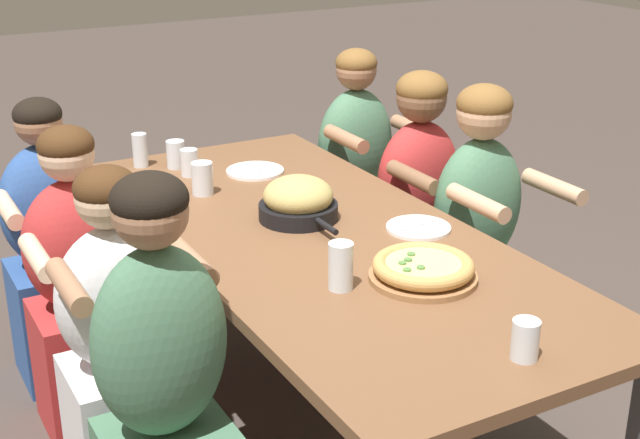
{
  "coord_description": "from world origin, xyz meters",
  "views": [
    {
      "loc": [
        2.36,
        -1.31,
        1.87
      ],
      "look_at": [
        0.0,
        0.0,
        0.81
      ],
      "focal_mm": 50.0,
      "sensor_mm": 36.0,
      "label": 1
    }
  ],
  "objects_px": {
    "drinking_glass_e": "(525,342)",
    "diner_far_left": "(355,186)",
    "diner_near_midleft": "(82,296)",
    "diner_near_left": "(54,256)",
    "diner_far_center": "(475,249)",
    "diner_near_midright": "(164,404)",
    "skillet_bowl": "(298,201)",
    "drinking_glass_f": "(202,180)",
    "empty_plate_b": "(255,171)",
    "drinking_glass_a": "(341,266)",
    "empty_plate_a": "(418,228)",
    "drinking_glass_c": "(140,152)",
    "pizza_board_main": "(423,269)",
    "diner_near_center": "(121,355)",
    "drinking_glass_b": "(189,164)",
    "diner_far_midleft": "(417,219)",
    "drinking_glass_d": "(176,154)"
  },
  "relations": [
    {
      "from": "drinking_glass_e",
      "to": "diner_near_midleft",
      "type": "height_order",
      "value": "diner_near_midleft"
    },
    {
      "from": "empty_plate_a",
      "to": "diner_near_midright",
      "type": "xyz_separation_m",
      "value": [
        0.27,
        -1.0,
        -0.21
      ]
    },
    {
      "from": "drinking_glass_f",
      "to": "diner_near_center",
      "type": "distance_m",
      "value": 0.81
    },
    {
      "from": "diner_near_midright",
      "to": "diner_near_left",
      "type": "distance_m",
      "value": 1.23
    },
    {
      "from": "drinking_glass_b",
      "to": "drinking_glass_e",
      "type": "bearing_deg",
      "value": 6.69
    },
    {
      "from": "drinking_glass_a",
      "to": "drinking_glass_b",
      "type": "relative_size",
      "value": 1.32
    },
    {
      "from": "drinking_glass_e",
      "to": "diner_far_left",
      "type": "distance_m",
      "value": 1.99
    },
    {
      "from": "diner_far_center",
      "to": "diner_near_midright",
      "type": "bearing_deg",
      "value": 17.69
    },
    {
      "from": "drinking_glass_a",
      "to": "pizza_board_main",
      "type": "bearing_deg",
      "value": 74.17
    },
    {
      "from": "empty_plate_b",
      "to": "drinking_glass_e",
      "type": "bearing_deg",
      "value": -1.32
    },
    {
      "from": "empty_plate_b",
      "to": "drinking_glass_a",
      "type": "bearing_deg",
      "value": -12.25
    },
    {
      "from": "skillet_bowl",
      "to": "empty_plate_a",
      "type": "relative_size",
      "value": 1.83
    },
    {
      "from": "drinking_glass_a",
      "to": "drinking_glass_c",
      "type": "relative_size",
      "value": 1.03
    },
    {
      "from": "empty_plate_a",
      "to": "drinking_glass_f",
      "type": "height_order",
      "value": "drinking_glass_f"
    },
    {
      "from": "drinking_glass_d",
      "to": "drinking_glass_e",
      "type": "bearing_deg",
      "value": 6.57
    },
    {
      "from": "drinking_glass_a",
      "to": "drinking_glass_b",
      "type": "bearing_deg",
      "value": -179.67
    },
    {
      "from": "pizza_board_main",
      "to": "diner_far_center",
      "type": "distance_m",
      "value": 0.82
    },
    {
      "from": "drinking_glass_d",
      "to": "diner_far_left",
      "type": "relative_size",
      "value": 0.1
    },
    {
      "from": "drinking_glass_b",
      "to": "drinking_glass_f",
      "type": "xyz_separation_m",
      "value": [
        0.22,
        -0.04,
        0.01
      ]
    },
    {
      "from": "drinking_glass_b",
      "to": "diner_near_midright",
      "type": "relative_size",
      "value": 0.09
    },
    {
      "from": "pizza_board_main",
      "to": "diner_near_left",
      "type": "distance_m",
      "value": 1.54
    },
    {
      "from": "empty_plate_b",
      "to": "diner_near_left",
      "type": "distance_m",
      "value": 0.84
    },
    {
      "from": "skillet_bowl",
      "to": "diner_near_center",
      "type": "xyz_separation_m",
      "value": [
        0.16,
        -0.69,
        -0.32
      ]
    },
    {
      "from": "pizza_board_main",
      "to": "diner_far_left",
      "type": "height_order",
      "value": "diner_far_left"
    },
    {
      "from": "drinking_glass_e",
      "to": "diner_far_midleft",
      "type": "distance_m",
      "value": 1.54
    },
    {
      "from": "drinking_glass_c",
      "to": "diner_near_center",
      "type": "distance_m",
      "value": 1.11
    },
    {
      "from": "drinking_glass_d",
      "to": "diner_far_midleft",
      "type": "relative_size",
      "value": 0.1
    },
    {
      "from": "diner_near_midright",
      "to": "diner_far_center",
      "type": "height_order",
      "value": "diner_near_midright"
    },
    {
      "from": "diner_near_midleft",
      "to": "diner_near_left",
      "type": "relative_size",
      "value": 0.99
    },
    {
      "from": "empty_plate_a",
      "to": "drinking_glass_c",
      "type": "distance_m",
      "value": 1.25
    },
    {
      "from": "empty_plate_a",
      "to": "drinking_glass_c",
      "type": "xyz_separation_m",
      "value": [
        -1.1,
        -0.59,
        0.05
      ]
    },
    {
      "from": "diner_far_center",
      "to": "drinking_glass_b",
      "type": "bearing_deg",
      "value": -40.55
    },
    {
      "from": "skillet_bowl",
      "to": "diner_near_left",
      "type": "xyz_separation_m",
      "value": [
        -0.68,
        -0.69,
        -0.32
      ]
    },
    {
      "from": "empty_plate_a",
      "to": "empty_plate_b",
      "type": "height_order",
      "value": "same"
    },
    {
      "from": "drinking_glass_e",
      "to": "drinking_glass_f",
      "type": "height_order",
      "value": "drinking_glass_f"
    },
    {
      "from": "drinking_glass_b",
      "to": "drinking_glass_c",
      "type": "bearing_deg",
      "value": -147.69
    },
    {
      "from": "drinking_glass_d",
      "to": "diner_far_midleft",
      "type": "distance_m",
      "value": 1.02
    },
    {
      "from": "drinking_glass_f",
      "to": "diner_near_midright",
      "type": "relative_size",
      "value": 0.1
    },
    {
      "from": "diner_far_midleft",
      "to": "diner_far_center",
      "type": "bearing_deg",
      "value": 90.0
    },
    {
      "from": "skillet_bowl",
      "to": "diner_near_left",
      "type": "bearing_deg",
      "value": -134.6
    },
    {
      "from": "drinking_glass_d",
      "to": "diner_near_left",
      "type": "bearing_deg",
      "value": -83.79
    },
    {
      "from": "empty_plate_b",
      "to": "drinking_glass_c",
      "type": "height_order",
      "value": "drinking_glass_c"
    },
    {
      "from": "diner_near_midright",
      "to": "empty_plate_b",
      "type": "bearing_deg",
      "value": 54.19
    },
    {
      "from": "skillet_bowl",
      "to": "drinking_glass_f",
      "type": "relative_size",
      "value": 3.25
    },
    {
      "from": "diner_near_center",
      "to": "diner_far_center",
      "type": "xyz_separation_m",
      "value": [
        -0.05,
        1.39,
        0.04
      ]
    },
    {
      "from": "diner_near_center",
      "to": "diner_far_midleft",
      "type": "xyz_separation_m",
      "value": [
        -0.43,
        1.39,
        0.03
      ]
    },
    {
      "from": "diner_near_center",
      "to": "diner_near_midright",
      "type": "bearing_deg",
      "value": -90.0
    },
    {
      "from": "drinking_glass_a",
      "to": "diner_far_left",
      "type": "height_order",
      "value": "diner_far_left"
    },
    {
      "from": "diner_near_midright",
      "to": "drinking_glass_f",
      "type": "bearing_deg",
      "value": 61.92
    },
    {
      "from": "skillet_bowl",
      "to": "diner_near_midright",
      "type": "height_order",
      "value": "diner_near_midright"
    }
  ]
}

